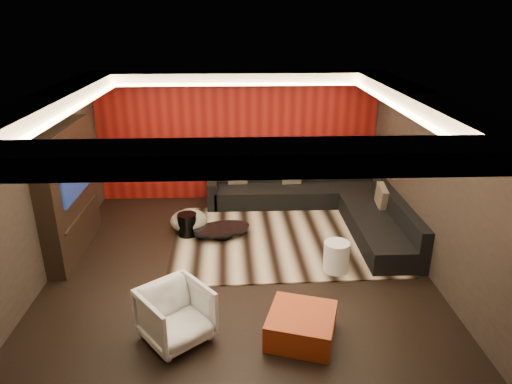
{
  "coord_description": "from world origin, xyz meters",
  "views": [
    {
      "loc": [
        -0.0,
        -6.62,
        3.9
      ],
      "look_at": [
        0.3,
        0.6,
        1.05
      ],
      "focal_mm": 32.0,
      "sensor_mm": 36.0,
      "label": 1
    }
  ],
  "objects_px": {
    "drum_stool": "(187,224)",
    "armchair": "(176,315)",
    "white_side_table": "(336,257)",
    "orange_ottoman": "(301,326)",
    "coffee_table": "(222,232)",
    "sectional_sofa": "(324,204)"
  },
  "relations": [
    {
      "from": "coffee_table",
      "to": "drum_stool",
      "type": "distance_m",
      "value": 0.66
    },
    {
      "from": "white_side_table",
      "to": "orange_ottoman",
      "type": "height_order",
      "value": "white_side_table"
    },
    {
      "from": "orange_ottoman",
      "to": "sectional_sofa",
      "type": "height_order",
      "value": "sectional_sofa"
    },
    {
      "from": "orange_ottoman",
      "to": "sectional_sofa",
      "type": "relative_size",
      "value": 0.22
    },
    {
      "from": "coffee_table",
      "to": "armchair",
      "type": "bearing_deg",
      "value": -99.92
    },
    {
      "from": "coffee_table",
      "to": "drum_stool",
      "type": "xyz_separation_m",
      "value": [
        -0.64,
        0.09,
        0.12
      ]
    },
    {
      "from": "white_side_table",
      "to": "drum_stool",
      "type": "bearing_deg",
      "value": 151.55
    },
    {
      "from": "drum_stool",
      "to": "orange_ottoman",
      "type": "height_order",
      "value": "drum_stool"
    },
    {
      "from": "coffee_table",
      "to": "white_side_table",
      "type": "relative_size",
      "value": 2.06
    },
    {
      "from": "orange_ottoman",
      "to": "white_side_table",
      "type": "bearing_deg",
      "value": 64.06
    },
    {
      "from": "drum_stool",
      "to": "armchair",
      "type": "height_order",
      "value": "armchair"
    },
    {
      "from": "armchair",
      "to": "sectional_sofa",
      "type": "xyz_separation_m",
      "value": [
        2.54,
        3.69,
        -0.1
      ]
    },
    {
      "from": "coffee_table",
      "to": "orange_ottoman",
      "type": "distance_m",
      "value": 3.06
    },
    {
      "from": "armchair",
      "to": "coffee_table",
      "type": "bearing_deg",
      "value": 41.73
    },
    {
      "from": "white_side_table",
      "to": "coffee_table",
      "type": "bearing_deg",
      "value": 145.89
    },
    {
      "from": "coffee_table",
      "to": "drum_stool",
      "type": "relative_size",
      "value": 2.51
    },
    {
      "from": "white_side_table",
      "to": "orange_ottoman",
      "type": "distance_m",
      "value": 1.77
    },
    {
      "from": "white_side_table",
      "to": "sectional_sofa",
      "type": "relative_size",
      "value": 0.14
    },
    {
      "from": "orange_ottoman",
      "to": "armchair",
      "type": "bearing_deg",
      "value": 178.22
    },
    {
      "from": "drum_stool",
      "to": "sectional_sofa",
      "type": "distance_m",
      "value": 2.81
    },
    {
      "from": "white_side_table",
      "to": "armchair",
      "type": "relative_size",
      "value": 0.64
    },
    {
      "from": "white_side_table",
      "to": "sectional_sofa",
      "type": "bearing_deg",
      "value": 85.11
    }
  ]
}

